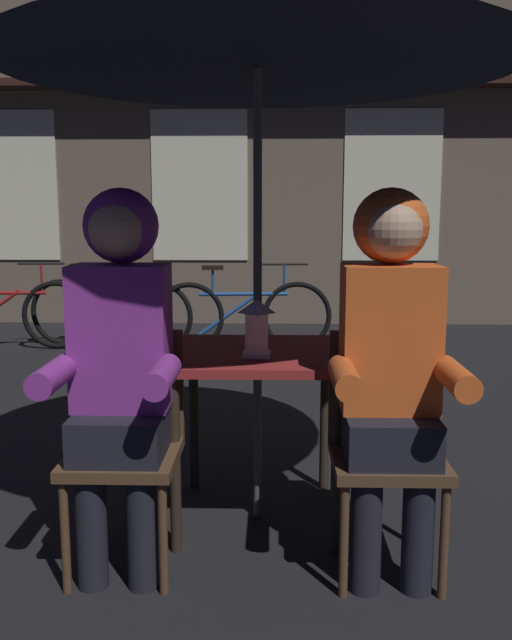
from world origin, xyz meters
TOP-DOWN VIEW (x-y plane):
  - ground_plane at (0.00, 0.00)m, footprint 60.00×60.00m
  - cafe_table at (0.00, 0.00)m, footprint 0.72×0.72m
  - patio_umbrella at (0.00, 0.00)m, footprint 2.10×2.10m
  - lantern at (-0.00, -0.12)m, footprint 0.11×0.11m
  - chair_left at (-0.48, -0.37)m, footprint 0.40×0.40m
  - chair_right at (0.48, -0.37)m, footprint 0.40×0.40m
  - person_left_hooded at (-0.48, -0.43)m, footprint 0.45×0.56m
  - person_right_hooded at (0.48, -0.43)m, footprint 0.45×0.56m
  - shopfront_building at (0.31, 5.40)m, footprint 10.00×0.93m
  - bicycle_nearest at (-2.53, 3.54)m, footprint 1.68×0.14m
  - bicycle_second at (-1.52, 3.63)m, footprint 1.66×0.36m
  - bicycle_third at (-0.22, 3.52)m, footprint 1.68×0.17m

SIDE VIEW (x-z plane):
  - ground_plane at x=0.00m, z-range 0.00..0.00m
  - bicycle_nearest at x=-2.53m, z-range -0.07..0.77m
  - bicycle_second at x=-1.52m, z-range -0.07..0.77m
  - bicycle_third at x=-0.22m, z-range -0.07..0.77m
  - chair_left at x=-0.48m, z-range 0.05..0.92m
  - chair_right at x=0.48m, z-range 0.05..0.92m
  - cafe_table at x=0.00m, z-range 0.27..1.01m
  - person_left_hooded at x=-0.48m, z-range 0.15..1.55m
  - person_right_hooded at x=0.48m, z-range 0.15..1.55m
  - lantern at x=0.00m, z-range 0.75..0.98m
  - patio_umbrella at x=0.00m, z-range 0.90..3.21m
  - shopfront_building at x=0.31m, z-range -0.01..6.19m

